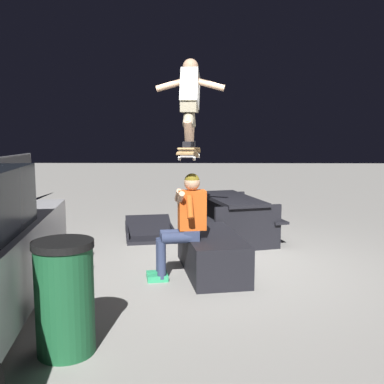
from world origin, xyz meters
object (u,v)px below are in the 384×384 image
ledge_box_main (212,253)px  trash_bin (65,297)px  picnic_table_back (231,211)px  skater_airborne (190,99)px  kicker_ramp (149,233)px  person_sitting_on_ledge (184,220)px  skateboard (189,153)px

ledge_box_main → trash_bin: size_ratio=1.63×
ledge_box_main → picnic_table_back: 1.86m
ledge_box_main → picnic_table_back: bearing=-12.1°
skater_airborne → trash_bin: (-2.18, 1.01, -1.79)m
ledge_box_main → kicker_ramp: bearing=27.6°
person_sitting_on_ledge → skater_airborne: bearing=-18.8°
ledge_box_main → skateboard: (-0.09, 0.29, 1.33)m
ledge_box_main → kicker_ramp: ledge_box_main is taller
ledge_box_main → picnic_table_back: (1.80, -0.39, 0.24)m
person_sitting_on_ledge → skateboard: (0.17, -0.07, 0.84)m
picnic_table_back → person_sitting_on_ledge: bearing=160.0°
skateboard → kicker_ramp: skateboard is taller
skater_airborne → person_sitting_on_ledge: bearing=161.2°
kicker_ramp → picnic_table_back: bearing=-98.6°
ledge_box_main → skater_airborne: bearing=96.9°
skateboard → trash_bin: skateboard is taller
ledge_box_main → skateboard: skateboard is taller
person_sitting_on_ledge → kicker_ramp: bearing=16.9°
skater_airborne → skateboard: bearing=175.0°
skateboard → kicker_ramp: 2.72m
person_sitting_on_ledge → trash_bin: bearing=154.5°
person_sitting_on_ledge → kicker_ramp: (2.28, 0.69, -0.69)m
trash_bin → picnic_table_back: bearing=-22.7°
ledge_box_main → picnic_table_back: size_ratio=0.79×
person_sitting_on_ledge → skater_airborne: size_ratio=1.20×
skater_airborne → trash_bin: bearing=155.2°
skater_airborne → kicker_ramp: skater_airborne is taller
ledge_box_main → kicker_ramp: size_ratio=1.16×
person_sitting_on_ledge → kicker_ramp: person_sitting_on_ledge is taller
skateboard → skater_airborne: (0.06, -0.00, 0.69)m
person_sitting_on_ledge → trash_bin: size_ratio=1.38×
person_sitting_on_ledge → ledge_box_main: bearing=-54.7°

